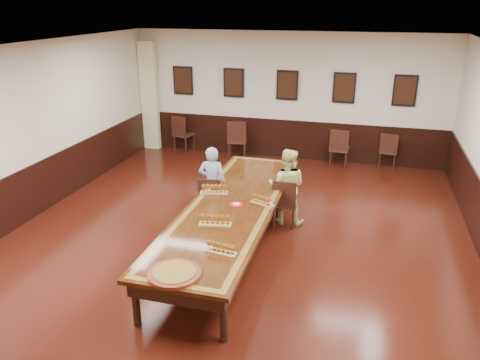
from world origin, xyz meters
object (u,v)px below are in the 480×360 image
(chair_man, at_px, (211,198))
(spare_chair_d, at_px, (389,150))
(spare_chair_b, at_px, (237,139))
(person_man, at_px, (212,183))
(person_woman, at_px, (287,187))
(carved_platter, at_px, (174,274))
(chair_woman, at_px, (285,202))
(conference_table, at_px, (232,212))
(spare_chair_a, at_px, (184,133))
(spare_chair_c, at_px, (340,148))

(chair_man, bearing_deg, spare_chair_d, -135.66)
(spare_chair_b, height_order, person_man, person_man)
(person_man, bearing_deg, spare_chair_b, -87.88)
(spare_chair_b, relative_size, person_woman, 0.72)
(spare_chair_d, height_order, carved_platter, spare_chair_d)
(person_woman, distance_m, carved_platter, 3.43)
(chair_woman, height_order, carved_platter, chair_woman)
(chair_woman, xyz_separation_m, person_woman, (-0.00, 0.10, 0.26))
(chair_man, height_order, conference_table, chair_man)
(spare_chair_a, relative_size, person_woman, 0.69)
(person_man, relative_size, person_woman, 0.98)
(chair_woman, relative_size, carved_platter, 1.20)
(spare_chair_a, height_order, carved_platter, spare_chair_a)
(person_woman, bearing_deg, chair_woman, 90.00)
(spare_chair_d, height_order, conference_table, spare_chair_d)
(spare_chair_c, height_order, carved_platter, spare_chair_c)
(spare_chair_d, height_order, person_man, person_man)
(chair_man, relative_size, spare_chair_d, 0.98)
(carved_platter, bearing_deg, conference_table, 87.94)
(carved_platter, bearing_deg, spare_chair_a, 111.11)
(person_man, relative_size, carved_platter, 1.84)
(person_woman, height_order, carved_platter, person_woman)
(chair_man, bearing_deg, person_woman, -175.74)
(spare_chair_a, relative_size, spare_chair_b, 0.96)
(conference_table, bearing_deg, spare_chair_a, 120.13)
(chair_man, relative_size, spare_chair_b, 0.85)
(chair_man, height_order, spare_chair_a, spare_chair_a)
(conference_table, bearing_deg, carved_platter, -92.06)
(spare_chair_b, distance_m, conference_table, 4.70)
(chair_woman, distance_m, carved_platter, 3.35)
(spare_chair_a, height_order, person_man, person_man)
(chair_man, bearing_deg, spare_chair_a, -67.88)
(spare_chair_b, relative_size, person_man, 0.73)
(chair_man, height_order, person_woman, person_woman)
(spare_chair_c, xyz_separation_m, person_man, (-2.09, -3.63, 0.21))
(conference_table, bearing_deg, spare_chair_d, 61.80)
(chair_man, xyz_separation_m, spare_chair_c, (2.08, 3.72, 0.05))
(spare_chair_b, bearing_deg, chair_woman, 106.56)
(carved_platter, bearing_deg, spare_chair_c, 77.49)
(spare_chair_a, bearing_deg, person_man, 133.66)
(chair_woman, distance_m, conference_table, 1.26)
(spare_chair_b, bearing_deg, carved_platter, 87.45)
(person_man, distance_m, conference_table, 1.17)
(chair_woman, bearing_deg, spare_chair_a, -48.43)
(person_man, relative_size, conference_table, 0.28)
(conference_table, bearing_deg, person_woman, 57.76)
(chair_man, xyz_separation_m, chair_woman, (1.37, 0.16, 0.02))
(spare_chair_b, bearing_deg, spare_chair_d, 172.44)
(spare_chair_a, bearing_deg, chair_woman, 147.58)
(spare_chair_a, distance_m, conference_table, 5.55)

